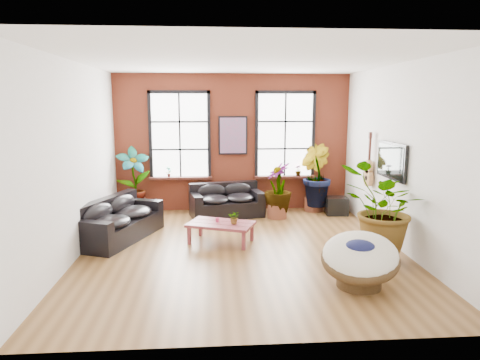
{
  "coord_description": "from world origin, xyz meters",
  "views": [
    {
      "loc": [
        -0.59,
        -7.75,
        2.73
      ],
      "look_at": [
        0.0,
        0.6,
        1.25
      ],
      "focal_mm": 32.0,
      "sensor_mm": 36.0,
      "label": 1
    }
  ],
  "objects_px": {
    "sofa_back": "(226,201)",
    "papasan_chair": "(360,258)",
    "coffee_table": "(221,225)",
    "sofa_left": "(118,221)"
  },
  "relations": [
    {
      "from": "sofa_back",
      "to": "papasan_chair",
      "type": "distance_m",
      "value": 4.72
    },
    {
      "from": "sofa_left",
      "to": "coffee_table",
      "type": "relative_size",
      "value": 1.58
    },
    {
      "from": "sofa_back",
      "to": "papasan_chair",
      "type": "relative_size",
      "value": 1.23
    },
    {
      "from": "sofa_back",
      "to": "papasan_chair",
      "type": "bearing_deg",
      "value": -79.17
    },
    {
      "from": "coffee_table",
      "to": "sofa_left",
      "type": "bearing_deg",
      "value": -169.18
    },
    {
      "from": "sofa_back",
      "to": "sofa_left",
      "type": "height_order",
      "value": "sofa_left"
    },
    {
      "from": "sofa_back",
      "to": "coffee_table",
      "type": "bearing_deg",
      "value": -107.32
    },
    {
      "from": "sofa_left",
      "to": "papasan_chair",
      "type": "xyz_separation_m",
      "value": [
        4.15,
        -2.64,
        0.07
      ]
    },
    {
      "from": "sofa_back",
      "to": "coffee_table",
      "type": "relative_size",
      "value": 1.3
    },
    {
      "from": "sofa_back",
      "to": "sofa_left",
      "type": "xyz_separation_m",
      "value": [
        -2.29,
        -1.7,
        0.01
      ]
    }
  ]
}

